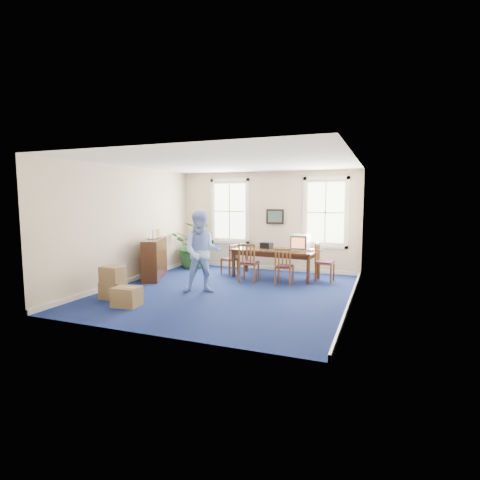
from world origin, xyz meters
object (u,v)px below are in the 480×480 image
(crt_tv, at_px, (300,242))
(potted_plant, at_px, (194,245))
(conference_table, at_px, (275,263))
(credenza, at_px, (155,257))
(chair_near_left, at_px, (249,262))
(cardboard_boxes, at_px, (123,281))
(man, at_px, (202,252))

(crt_tv, bearing_deg, potted_plant, 174.72)
(conference_table, bearing_deg, potted_plant, 174.99)
(crt_tv, height_order, credenza, crt_tv)
(conference_table, xyz_separation_m, chair_near_left, (-0.51, -0.85, 0.13))
(credenza, xyz_separation_m, cardboard_boxes, (0.60, -2.20, -0.21))
(conference_table, height_order, man, man)
(man, relative_size, potted_plant, 1.30)
(conference_table, bearing_deg, crt_tv, 8.96)
(crt_tv, height_order, chair_near_left, crt_tv)
(chair_near_left, height_order, potted_plant, potted_plant)
(credenza, relative_size, cardboard_boxes, 1.11)
(potted_plant, height_order, cardboard_boxes, potted_plant)
(crt_tv, distance_m, credenza, 4.28)
(conference_table, distance_m, cardboard_boxes, 4.46)
(crt_tv, bearing_deg, conference_table, -174.06)
(chair_near_left, relative_size, cardboard_boxes, 0.78)
(chair_near_left, height_order, cardboard_boxes, chair_near_left)
(conference_table, relative_size, crt_tv, 4.62)
(man, distance_m, potted_plant, 3.39)
(man, relative_size, credenza, 1.31)
(man, distance_m, credenza, 2.36)
(man, xyz_separation_m, potted_plant, (-1.77, 2.88, -0.24))
(credenza, xyz_separation_m, potted_plant, (0.32, 1.87, 0.17))
(potted_plant, bearing_deg, crt_tv, -6.83)
(chair_near_left, distance_m, credenza, 2.81)
(man, bearing_deg, chair_near_left, 40.24)
(conference_table, height_order, potted_plant, potted_plant)
(man, bearing_deg, cardboard_boxes, -167.48)
(crt_tv, xyz_separation_m, man, (-1.92, -2.44, -0.05))
(potted_plant, distance_m, cardboard_boxes, 4.10)
(crt_tv, relative_size, man, 0.26)
(chair_near_left, xyz_separation_m, credenza, (-2.76, -0.53, 0.06))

